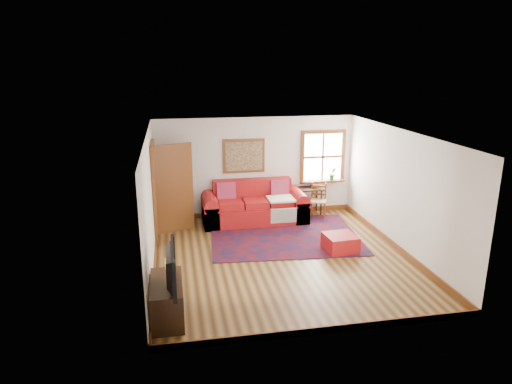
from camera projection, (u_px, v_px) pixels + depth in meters
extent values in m
plane|color=#432912|center=(281.00, 257.00, 9.19)|extent=(5.50, 5.50, 0.00)
cube|color=silver|center=(255.00, 167.00, 11.45)|extent=(5.00, 0.04, 2.50)
cube|color=silver|center=(329.00, 254.00, 6.25)|extent=(5.00, 0.04, 2.50)
cube|color=silver|center=(150.00, 205.00, 8.40)|extent=(0.04, 5.50, 2.50)
cube|color=silver|center=(401.00, 191.00, 9.29)|extent=(0.04, 5.50, 2.50)
cube|color=white|center=(283.00, 134.00, 8.50)|extent=(5.00, 5.50, 0.04)
cube|color=brown|center=(256.00, 212.00, 11.76)|extent=(5.00, 0.03, 0.12)
cube|color=brown|center=(155.00, 264.00, 8.73)|extent=(0.03, 5.50, 0.12)
cube|color=brown|center=(395.00, 246.00, 9.62)|extent=(0.03, 5.50, 0.12)
cube|color=white|center=(323.00, 157.00, 11.69)|extent=(1.00, 0.02, 1.20)
cube|color=brown|center=(324.00, 132.00, 11.50)|extent=(1.18, 0.06, 0.09)
cube|color=brown|center=(322.00, 181.00, 11.85)|extent=(1.18, 0.06, 0.09)
cube|color=brown|center=(302.00, 158.00, 11.58)|extent=(0.09, 0.06, 1.20)
cube|color=brown|center=(343.00, 156.00, 11.77)|extent=(0.09, 0.06, 1.20)
cube|color=brown|center=(323.00, 157.00, 11.67)|extent=(1.00, 0.04, 0.05)
cube|color=brown|center=(323.00, 181.00, 11.78)|extent=(1.15, 0.20, 0.04)
imported|color=#286623|center=(332.00, 174.00, 11.75)|extent=(0.18, 0.15, 0.33)
cube|color=black|center=(154.00, 193.00, 9.98)|extent=(0.02, 0.90, 2.05)
cube|color=brown|center=(154.00, 200.00, 9.51)|extent=(0.06, 0.09, 2.05)
cube|color=brown|center=(155.00, 187.00, 10.45)|extent=(0.06, 0.09, 2.05)
cube|color=brown|center=(152.00, 145.00, 9.69)|extent=(0.06, 1.08, 0.09)
cube|color=brown|center=(174.00, 189.00, 10.34)|extent=(0.86, 0.35, 2.05)
cube|color=silver|center=(174.00, 184.00, 10.31)|extent=(0.56, 0.22, 1.33)
cube|color=brown|center=(244.00, 156.00, 11.29)|extent=(1.05, 0.04, 0.85)
cube|color=tan|center=(244.00, 156.00, 11.26)|extent=(0.92, 0.03, 0.72)
cube|color=#560C10|center=(284.00, 236.00, 10.30)|extent=(3.46, 2.86, 0.02)
cube|color=#A81517|center=(255.00, 213.00, 11.18)|extent=(2.53, 1.04, 0.44)
cube|color=#A81517|center=(252.00, 190.00, 11.41)|extent=(1.96, 0.29, 0.55)
cube|color=#A81517|center=(210.00, 214.00, 10.98)|extent=(0.35, 1.04, 0.55)
cube|color=#A81517|center=(298.00, 208.00, 11.36)|extent=(0.35, 1.04, 0.55)
cube|color=red|center=(226.00, 192.00, 11.11)|extent=(0.46, 0.22, 0.48)
cube|color=red|center=(280.00, 189.00, 11.35)|extent=(0.46, 0.22, 0.48)
cube|color=silver|center=(281.00, 199.00, 11.00)|extent=(0.64, 0.57, 0.04)
cube|color=#A81517|center=(340.00, 243.00, 9.45)|extent=(0.66, 0.66, 0.35)
cube|color=black|center=(310.00, 189.00, 11.64)|extent=(0.58, 0.44, 0.04)
cylinder|color=black|center=(303.00, 204.00, 11.53)|extent=(0.04, 0.04, 0.66)
cylinder|color=black|center=(321.00, 203.00, 11.61)|extent=(0.04, 0.04, 0.66)
cylinder|color=black|center=(299.00, 200.00, 11.86)|extent=(0.04, 0.04, 0.66)
cylinder|color=black|center=(317.00, 199.00, 11.95)|extent=(0.04, 0.04, 0.66)
cube|color=tan|center=(318.00, 201.00, 11.47)|extent=(0.51, 0.50, 0.04)
cylinder|color=brown|center=(310.00, 211.00, 11.41)|extent=(0.04, 0.04, 0.41)
cylinder|color=brown|center=(324.00, 212.00, 11.34)|extent=(0.04, 0.04, 0.41)
cylinder|color=brown|center=(312.00, 199.00, 11.65)|extent=(0.04, 0.04, 0.86)
cylinder|color=brown|center=(325.00, 199.00, 11.59)|extent=(0.04, 0.04, 0.86)
cube|color=brown|center=(319.00, 190.00, 11.55)|extent=(0.33, 0.16, 0.26)
cube|color=black|center=(167.00, 300.00, 6.95)|extent=(0.49, 1.08, 0.60)
imported|color=black|center=(166.00, 267.00, 6.64)|extent=(0.14, 1.07, 0.62)
cylinder|color=silver|center=(169.00, 264.00, 7.28)|extent=(0.12, 0.12, 0.18)
cylinder|color=#FFA53F|center=(169.00, 265.00, 7.29)|extent=(0.07, 0.07, 0.12)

